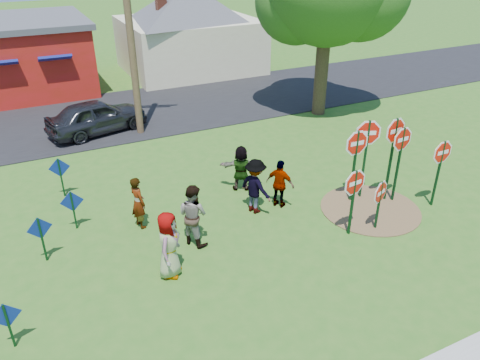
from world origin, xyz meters
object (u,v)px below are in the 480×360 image
(person_a, at_px, (169,245))
(person_b, at_px, (138,203))
(utility_pole, at_px, (128,13))
(stop_sign_d, at_px, (401,146))
(suv, at_px, (97,116))
(stop_sign_a, at_px, (354,188))
(stop_sign_b, at_px, (367,140))
(stop_sign_c, at_px, (394,141))

(person_a, xyz_separation_m, person_b, (-0.10, 2.59, -0.10))
(person_b, relative_size, utility_pole, 0.17)
(person_a, bearing_deg, stop_sign_d, -51.94)
(suv, height_order, utility_pole, utility_pole)
(stop_sign_a, height_order, stop_sign_b, stop_sign_b)
(stop_sign_a, bearing_deg, person_a, 167.34)
(suv, bearing_deg, person_a, 164.48)
(stop_sign_c, relative_size, suv, 0.70)
(person_a, bearing_deg, suv, 33.85)
(stop_sign_d, bearing_deg, person_a, 177.29)
(stop_sign_a, bearing_deg, person_b, 143.38)
(suv, bearing_deg, stop_sign_b, -159.10)
(stop_sign_c, distance_m, person_b, 8.19)
(person_a, xyz_separation_m, suv, (0.28, 10.81, -0.15))
(stop_sign_a, distance_m, person_a, 5.44)
(stop_sign_a, relative_size, stop_sign_b, 0.77)
(stop_sign_b, distance_m, suv, 11.97)
(stop_sign_c, bearing_deg, stop_sign_a, -161.59)
(stop_sign_c, bearing_deg, person_b, 158.67)
(stop_sign_d, distance_m, person_a, 7.99)
(stop_sign_c, distance_m, utility_pole, 11.46)
(person_b, bearing_deg, person_a, 166.89)
(stop_sign_c, bearing_deg, stop_sign_d, -49.16)
(stop_sign_c, height_order, suv, stop_sign_c)
(person_b, height_order, utility_pole, utility_pole)
(stop_sign_d, relative_size, utility_pole, 0.28)
(person_a, height_order, utility_pole, utility_pole)
(stop_sign_b, bearing_deg, stop_sign_a, -116.55)
(stop_sign_c, bearing_deg, utility_pole, 114.78)
(stop_sign_c, relative_size, stop_sign_d, 1.10)
(person_b, bearing_deg, stop_sign_c, -119.90)
(stop_sign_b, distance_m, utility_pole, 10.74)
(stop_sign_b, xyz_separation_m, stop_sign_d, (0.82, -0.68, -0.11))
(stop_sign_c, distance_m, person_a, 7.84)
(person_b, bearing_deg, stop_sign_a, -135.15)
(stop_sign_a, xyz_separation_m, stop_sign_b, (1.72, 1.61, 0.56))
(stop_sign_b, distance_m, person_b, 7.46)
(person_b, bearing_deg, stop_sign_b, -117.33)
(stop_sign_a, height_order, utility_pole, utility_pole)
(stop_sign_c, relative_size, person_a, 1.64)
(stop_sign_c, height_order, person_a, stop_sign_c)
(stop_sign_d, xyz_separation_m, person_b, (-8.01, 2.21, -1.16))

